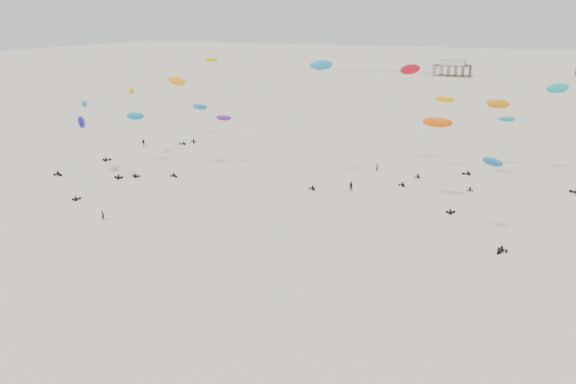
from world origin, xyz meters
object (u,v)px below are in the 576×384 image
at_px(pavilion_main, 452,69).
at_px(rig_0, 198,115).
at_px(rig_9, 131,130).
at_px(spectator_0, 103,220).
at_px(rig_4, 320,83).

xyz_separation_m(pavilion_main, rig_0, (-43.79, -203.34, 2.35)).
relative_size(rig_9, spectator_0, 8.31).
xyz_separation_m(pavilion_main, rig_9, (-39.58, -238.69, 4.62)).
height_order(pavilion_main, rig_4, rig_4).
bearing_deg(rig_9, rig_4, -76.04).
bearing_deg(rig_4, rig_0, -77.32).
xyz_separation_m(rig_0, rig_4, (48.55, -30.48, 14.65)).
bearing_deg(rig_4, pavilion_main, -134.03).
distance_m(pavilion_main, rig_4, 234.49).
relative_size(rig_0, rig_4, 0.47).
bearing_deg(spectator_0, rig_0, -55.34).
distance_m(rig_4, spectator_0, 49.43).
distance_m(rig_0, spectator_0, 69.93).
relative_size(rig_0, spectator_0, 6.25).
relative_size(rig_4, rig_9, 1.59).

